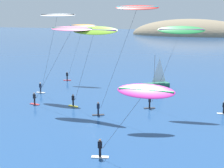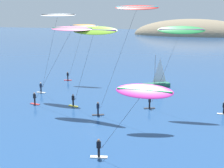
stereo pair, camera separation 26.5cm
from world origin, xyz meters
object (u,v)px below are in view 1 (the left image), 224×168
kitesurfer_green (179,35)px  kitesurfer_white (56,21)px  kitesurfer_lime (93,35)px  kitesurfer_pink (69,34)px  sailboat_near (154,84)px  kitesurfer_magenta (141,96)px  kitesurfer_orange (82,30)px  kitesurfer_red (134,17)px

kitesurfer_green → kitesurfer_white: kitesurfer_white is taller
kitesurfer_white → kitesurfer_lime: size_ratio=1.15×
kitesurfer_white → kitesurfer_pink: kitesurfer_white is taller
kitesurfer_green → kitesurfer_pink: 13.73m
sailboat_near → kitesurfer_magenta: kitesurfer_magenta is taller
kitesurfer_magenta → kitesurfer_pink: 17.40m
kitesurfer_green → kitesurfer_magenta: bearing=-90.5°
kitesurfer_magenta → kitesurfer_orange: kitesurfer_orange is taller
kitesurfer_green → kitesurfer_orange: size_ratio=1.01×
sailboat_near → kitesurfer_lime: (-4.13, -15.31, 9.05)m
sailboat_near → kitesurfer_lime: bearing=-105.1°
sailboat_near → kitesurfer_red: bearing=-85.6°
kitesurfer_pink → kitesurfer_magenta: bearing=-40.3°
kitesurfer_orange → kitesurfer_lime: kitesurfer_lime is taller
kitesurfer_magenta → kitesurfer_red: size_ratio=0.52×
sailboat_near → kitesurfer_orange: (-13.74, -0.56, 8.92)m
sailboat_near → kitesurfer_pink: kitesurfer_pink is taller
kitesurfer_white → kitesurfer_red: size_ratio=0.94×
sailboat_near → kitesurfer_lime: kitesurfer_lime is taller
kitesurfer_magenta → kitesurfer_orange: size_ratio=0.64×
kitesurfer_magenta → kitesurfer_orange: bearing=126.6°
kitesurfer_green → kitesurfer_white: bearing=178.6°
kitesurfer_orange → sailboat_near: bearing=2.3°
kitesurfer_magenta → kitesurfer_lime: 15.28m
kitesurfer_orange → kitesurfer_pink: (6.36, -14.96, 0.24)m
kitesurfer_green → kitesurfer_red: size_ratio=0.82×
kitesurfer_pink → sailboat_near: bearing=64.5°
kitesurfer_orange → kitesurfer_red: (14.93, -15.00, 2.33)m
kitesurfer_green → kitesurfer_red: 6.61m
kitesurfer_green → kitesurfer_orange: (-19.40, 10.67, -0.12)m
kitesurfer_red → kitesurfer_green: bearing=44.0°
kitesurfer_lime → kitesurfer_pink: size_ratio=1.00×
kitesurfer_green → kitesurfer_red: kitesurfer_red is taller
kitesurfer_green → kitesurfer_pink: size_ratio=1.00×
kitesurfer_lime → kitesurfer_red: (5.32, -0.24, 2.20)m
kitesurfer_lime → kitesurfer_pink: bearing=-176.3°
kitesurfer_white → kitesurfer_lime: 9.59m
sailboat_near → kitesurfer_green: (5.66, -11.22, 9.04)m
kitesurfer_magenta → kitesurfer_white: 24.49m
kitesurfer_orange → kitesurfer_pink: kitesurfer_pink is taller
kitesurfer_magenta → kitesurfer_orange: (-19.27, 25.92, 3.77)m
sailboat_near → kitesurfer_green: size_ratio=0.52×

